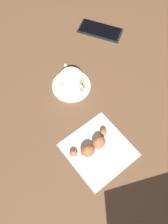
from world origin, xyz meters
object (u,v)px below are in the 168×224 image
object	(u,v)px
saucer	(71,85)
espresso_cup	(72,81)
sugar_packet	(81,79)
croissant	(93,146)
teaspoon	(70,85)
napkin	(98,150)
cell_phone	(100,30)

from	to	relation	value
saucer	espresso_cup	size ratio (longest dim) A/B	1.31
sugar_packet	croissant	world-z (taller)	croissant
espresso_cup	sugar_packet	xyz separation A→B (m)	(-0.00, 0.03, -0.02)
espresso_cup	croissant	bearing A→B (deg)	-19.24
teaspoon	sugar_packet	distance (m)	0.04
espresso_cup	sugar_packet	bearing A→B (deg)	91.73
teaspoon	espresso_cup	bearing A→B (deg)	66.05
croissant	teaspoon	bearing A→B (deg)	162.68
espresso_cup	saucer	bearing A→B (deg)	-170.76
saucer	napkin	size ratio (longest dim) A/B	0.72
saucer	teaspoon	bearing A→B (deg)	-80.09
saucer	sugar_packet	xyz separation A→B (m)	(0.00, 0.04, 0.01)
croissant	cell_phone	distance (m)	0.45
sugar_packet	espresso_cup	bearing A→B (deg)	112.44
saucer	cell_phone	distance (m)	0.26
saucer	napkin	distance (m)	0.23
teaspoon	croissant	bearing A→B (deg)	-17.32
saucer	espresso_cup	bearing A→B (deg)	9.24
teaspoon	sugar_packet	xyz separation A→B (m)	(0.00, 0.04, 0.00)
espresso_cup	napkin	bearing A→B (deg)	-15.58
napkin	sugar_packet	bearing A→B (deg)	156.36
napkin	cell_phone	distance (m)	0.45
saucer	espresso_cup	world-z (taller)	espresso_cup
sugar_packet	napkin	distance (m)	0.23
napkin	croissant	world-z (taller)	croissant
croissant	cell_phone	xyz separation A→B (m)	(-0.34, 0.29, -0.02)
espresso_cup	croissant	distance (m)	0.21
espresso_cup	croissant	world-z (taller)	espresso_cup
teaspoon	napkin	xyz separation A→B (m)	(0.22, -0.05, -0.01)
teaspoon	cell_phone	distance (m)	0.26
espresso_cup	teaspoon	bearing A→B (deg)	-113.95
sugar_packet	croissant	size ratio (longest dim) A/B	0.51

